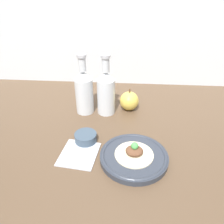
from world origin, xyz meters
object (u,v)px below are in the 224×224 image
Objects in this scene: plate at (134,156)px; apple at (129,101)px; cider_bottle_left at (84,90)px; cider_bottle_right at (106,91)px; plated_food at (134,152)px; dipping_bowl at (86,137)px.

plate is 32.00cm from apple.
cider_bottle_left is 9.29cm from cider_bottle_right.
plated_food is 0.49× the size of cider_bottle_right.
plate is 32.14cm from cider_bottle_right.
dipping_bowl is at bearing -122.68° from apple.
cider_bottle_left is at bearing 126.42° from plate.
cider_bottle_left reaches higher than plated_food.
dipping_bowl is (-5.42, -20.58, -8.48)cm from cider_bottle_right.
plate is at bearing -67.59° from cider_bottle_right.
dipping_bowl is (-15.30, -23.85, -2.48)cm from apple.
cider_bottle_right reaches higher than plate.
cider_bottle_right reaches higher than dipping_bowl.
apple is at bearing 18.33° from cider_bottle_right.
cider_bottle_right is 2.58× the size of apple.
plate is 0.87× the size of cider_bottle_right.
plated_food is at bearing -86.60° from apple.
plate is 2.81× the size of dipping_bowl.
plate is 1.77× the size of plated_food.
plated_food is 18.99cm from dipping_bowl.
plated_food is at bearing 180.00° from plate.
cider_bottle_left is at bearing 180.00° from cider_bottle_right.
apple is (-1.89, 31.80, 1.01)cm from plated_food.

